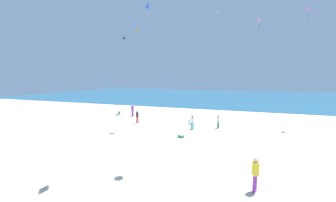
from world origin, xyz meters
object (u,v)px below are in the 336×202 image
kite_pink (260,21)px  person_3 (218,121)px  kite_purple (171,71)px  kite_black (124,37)px  person_0 (132,110)px  kite_magenta (309,9)px  cooler_box (181,136)px  person_4 (255,172)px  kite_teal (240,56)px  beach_chair_mid_beach (118,113)px  kite_blue (148,5)px  person_1 (192,121)px  kite_orange (138,30)px  beach_chair_far_left (190,122)px  person_2 (137,116)px  kite_green (219,12)px

kite_pink → person_3: bearing=-127.3°
kite_purple → kite_black: (-9.62, 2.20, 6.12)m
person_0 → kite_pink: 19.92m
kite_pink → kite_magenta: kite_magenta is taller
cooler_box → person_4: size_ratio=0.37×
kite_teal → kite_pink: (2.19, -7.08, 3.35)m
beach_chair_mid_beach → kite_pink: (18.87, 2.06, 12.04)m
person_3 → kite_blue: 14.32m
person_1 → person_3: size_ratio=1.04×
cooler_box → kite_pink: size_ratio=0.48×
kite_pink → kite_orange: bearing=152.2°
person_3 → kite_black: size_ratio=1.25×
beach_chair_far_left → person_3: bearing=-55.3°
person_3 → kite_blue: bearing=-126.6°
person_0 → person_2: size_ratio=1.18×
kite_black → person_0: bearing=-51.5°
person_3 → kite_pink: bearing=88.9°
kite_green → kite_teal: 7.87m
person_2 → kite_purple: bearing=138.6°
cooler_box → kite_black: 24.36m
beach_chair_far_left → kite_orange: 27.55m
cooler_box → kite_magenta: (11.53, 8.96, 12.70)m
person_0 → kite_magenta: kite_magenta is taller
kite_teal → kite_pink: 8.13m
person_3 → kite_orange: (-19.11, 17.33, 14.95)m
cooler_box → kite_orange: (-16.30, 22.10, 15.64)m
beach_chair_far_left → cooler_box: bearing=-124.9°
person_0 → kite_green: 20.54m
person_0 → kite_pink: bearing=-60.9°
person_1 → kite_purple: (-5.63, 8.98, 5.74)m
person_2 → kite_pink: (13.55, 5.87, 11.42)m
cooler_box → person_2: bearing=148.8°
person_1 → kite_blue: (-4.70, -0.80, 12.11)m
person_2 → kite_pink: 18.66m
kite_teal → beach_chair_far_left: bearing=-114.3°
person_1 → kite_orange: bearing=34.5°
kite_blue → kite_orange: kite_orange is taller
beach_chair_far_left → person_2: 6.44m
person_0 → person_3: (12.30, -2.85, -0.18)m
person_4 → person_0: bearing=152.8°
beach_chair_far_left → person_3: person_3 is taller
kite_green → kite_pink: 9.64m
kite_green → kite_orange: size_ratio=1.09×
kite_magenta → kite_blue: bearing=-158.0°
person_0 → kite_magenta: size_ratio=1.41×
kite_teal → kite_black: size_ratio=0.94×
kite_teal → person_0: bearing=-146.2°
kite_purple → person_0: bearing=-131.4°
beach_chair_far_left → kite_blue: 13.66m
cooler_box → person_0: size_ratio=0.35×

